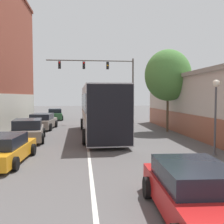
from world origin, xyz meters
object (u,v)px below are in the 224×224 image
parked_car_left_mid (55,114)px  street_tree_near (168,75)px  parked_car_left_near (28,131)px  traffic_signal_gantry (105,75)px  bus (101,108)px  hatchback_foreground (197,194)px  parked_car_left_distant (43,122)px  street_lamp (216,105)px  parked_car_left_far (3,149)px

parked_car_left_mid → street_tree_near: bearing=-146.4°
parked_car_left_near → traffic_signal_gantry: (6.18, 11.15, 4.70)m
bus → hatchback_foreground: bearing=-175.4°
traffic_signal_gantry → parked_car_left_distant: bearing=-141.9°
parked_car_left_mid → street_lamp: street_lamp is taller
traffic_signal_gantry → street_lamp: traffic_signal_gantry is taller
parked_car_left_mid → parked_car_left_near: bearing=173.2°
traffic_signal_gantry → street_lamp: (4.15, -16.57, -2.87)m
hatchback_foreground → street_lamp: size_ratio=1.23×
parked_car_left_near → parked_car_left_mid: parked_car_left_near is taller
parked_car_left_mid → bus: bearing=-167.5°
parked_car_left_distant → street_lamp: 15.73m
hatchback_foreground → parked_car_left_mid: parked_car_left_mid is taller
hatchback_foreground → parked_car_left_far: 8.81m
parked_car_left_near → parked_car_left_distant: (0.03, 6.32, -0.01)m
bus → parked_car_left_distant: bearing=46.9°
parked_car_left_near → parked_car_left_distant: bearing=-6.7°
parked_car_left_near → hatchback_foreground: bearing=-158.4°
street_lamp → street_tree_near: 9.12m
parked_car_left_far → street_tree_near: street_tree_near is taller
hatchback_foreground → parked_car_left_mid: bearing=15.5°
bus → traffic_signal_gantry: bearing=-8.4°
bus → street_tree_near: (5.77, 1.56, 2.67)m
parked_car_left_far → street_tree_near: size_ratio=0.68×
traffic_signal_gantry → parked_car_left_mid: bearing=140.7°
parked_car_left_near → parked_car_left_far: 5.86m
parked_car_left_near → street_tree_near: street_tree_near is taller
parked_car_left_mid → traffic_signal_gantry: bearing=-135.7°
traffic_signal_gantry → street_tree_near: traffic_signal_gantry is taller
hatchback_foreground → traffic_signal_gantry: bearing=3.4°
hatchback_foreground → street_tree_near: size_ratio=0.68×
parked_car_left_far → traffic_signal_gantry: (6.10, 17.01, 4.79)m
parked_car_left_far → street_tree_near: (10.70, 9.27, 4.14)m
parked_car_left_far → street_lamp: bearing=-83.9°
parked_car_left_mid → traffic_signal_gantry: size_ratio=0.48×
parked_car_left_near → parked_car_left_mid: (0.12, 16.11, -0.02)m
parked_car_left_mid → hatchback_foreground: bearing=-173.8°
street_lamp → parked_car_left_distant: bearing=131.3°
parked_car_left_mid → street_lamp: 23.91m
hatchback_foreground → parked_car_left_near: 13.60m
hatchback_foreground → traffic_signal_gantry: size_ratio=0.49×
bus → street_lamp: size_ratio=3.15×
parked_car_left_near → parked_car_left_mid: 16.12m
parked_car_left_mid → parked_car_left_distant: bearing=173.1°
parked_car_left_distant → traffic_signal_gantry: (6.15, 4.83, 4.71)m
hatchback_foreground → traffic_signal_gantry: 23.64m
parked_car_left_near → parked_car_left_far: (0.07, -5.86, -0.09)m
parked_car_left_near → parked_car_left_far: parked_car_left_near is taller
parked_car_left_far → street_lamp: street_lamp is taller
bus → parked_car_left_mid: (-4.89, 14.26, -1.40)m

